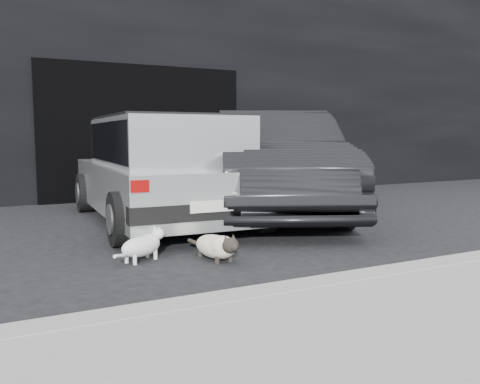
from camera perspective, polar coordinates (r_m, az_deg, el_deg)
name	(u,v)px	position (r m, az deg, el deg)	size (l,w,h in m)	color
ground	(162,240)	(6.18, -8.70, -5.33)	(80.00, 80.00, 0.00)	black
building_facade	(117,80)	(12.16, -13.62, 12.11)	(34.00, 4.00, 5.00)	black
garage_opening	(144,133)	(10.16, -10.72, 6.57)	(4.00, 0.10, 2.60)	black
curb	(378,278)	(4.45, 15.21, -9.30)	(18.00, 0.25, 0.12)	gray
silver_hatchback	(163,165)	(7.32, -8.60, 3.03)	(2.20, 4.20, 1.52)	silver
second_car	(274,163)	(8.04, 3.87, 3.31)	(1.73, 4.97, 1.64)	black
cat_siamese	(218,247)	(5.11, -2.53, -6.14)	(0.35, 0.88, 0.31)	beige
cat_white	(144,245)	(5.18, -10.78, -5.85)	(0.62, 0.43, 0.33)	silver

